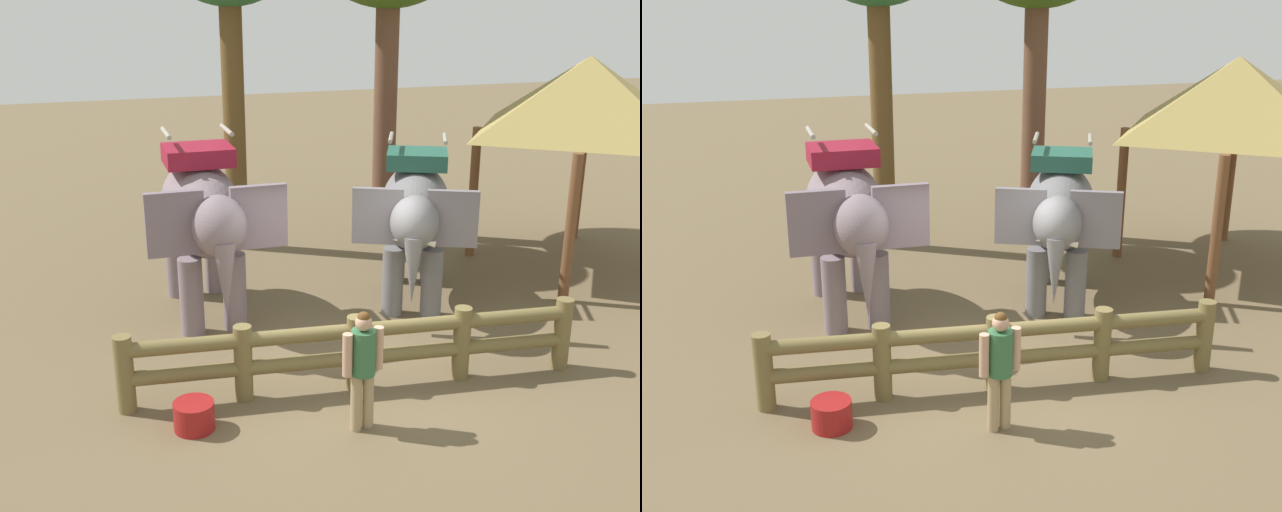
{
  "view_description": "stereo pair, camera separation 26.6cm",
  "coord_description": "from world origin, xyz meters",
  "views": [
    {
      "loc": [
        -3.39,
        -8.95,
        5.16
      ],
      "look_at": [
        0.0,
        1.3,
        1.4
      ],
      "focal_mm": 43.55,
      "sensor_mm": 36.0,
      "label": 1
    },
    {
      "loc": [
        -3.14,
        -9.03,
        5.16
      ],
      "look_at": [
        0.0,
        1.3,
        1.4
      ],
      "focal_mm": 43.55,
      "sensor_mm": 36.0,
      "label": 2
    }
  ],
  "objects": [
    {
      "name": "feed_bucket",
      "position": [
        -2.24,
        -0.55,
        0.18
      ],
      "size": [
        0.51,
        0.51,
        0.36
      ],
      "color": "maroon",
      "rests_on": "ground"
    },
    {
      "name": "elephant_near_left",
      "position": [
        -1.44,
        2.86,
        1.72
      ],
      "size": [
        2.03,
        3.54,
        3.06
      ],
      "color": "slate",
      "rests_on": "ground"
    },
    {
      "name": "ground_plane",
      "position": [
        0.0,
        0.0,
        0.0
      ],
      "size": [
        60.0,
        60.0,
        0.0
      ],
      "primitive_type": "plane",
      "color": "brown"
    },
    {
      "name": "elephant_center",
      "position": [
        2.01,
        2.34,
        1.6
      ],
      "size": [
        2.57,
        3.36,
        2.85
      ],
      "color": "slate",
      "rests_on": "ground"
    },
    {
      "name": "thatched_shelter",
      "position": [
        5.7,
        3.06,
        3.26
      ],
      "size": [
        4.12,
        4.12,
        4.0
      ],
      "color": "brown",
      "rests_on": "ground"
    },
    {
      "name": "log_fence",
      "position": [
        -0.0,
        -0.21,
        0.6
      ],
      "size": [
        6.21,
        0.93,
        1.05
      ],
      "color": "brown",
      "rests_on": "ground"
    },
    {
      "name": "tourist_woman_in_black",
      "position": [
        -0.28,
        -1.18,
        0.9
      ],
      "size": [
        0.55,
        0.35,
        1.55
      ],
      "color": "tan",
      "rests_on": "ground"
    }
  ]
}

